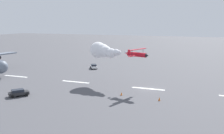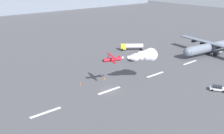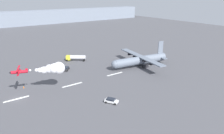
% 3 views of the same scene
% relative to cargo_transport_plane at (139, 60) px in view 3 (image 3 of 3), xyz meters
% --- Properties ---
extents(ground_plane, '(440.00, 440.00, 0.00)m').
position_rel_cargo_transport_plane_xyz_m(ground_plane, '(-54.29, -1.18, -3.29)').
color(ground_plane, '#4C4C51').
rests_on(ground_plane, ground).
extents(runway_stripe_4, '(8.00, 0.90, 0.01)m').
position_rel_cargo_transport_plane_xyz_m(runway_stripe_4, '(-54.29, -1.18, -3.29)').
color(runway_stripe_4, white).
rests_on(runway_stripe_4, ground).
extents(runway_stripe_5, '(8.00, 0.90, 0.01)m').
position_rel_cargo_transport_plane_xyz_m(runway_stripe_5, '(-34.46, -1.18, -3.29)').
color(runway_stripe_5, white).
rests_on(runway_stripe_5, ground).
extents(runway_stripe_6, '(8.00, 0.90, 0.01)m').
position_rel_cargo_transport_plane_xyz_m(runway_stripe_6, '(-14.63, -1.18, -3.29)').
color(runway_stripe_6, white).
rests_on(runway_stripe_6, ground).
extents(runway_stripe_7, '(8.00, 0.90, 0.01)m').
position_rel_cargo_transport_plane_xyz_m(runway_stripe_7, '(5.20, -1.18, -3.29)').
color(runway_stripe_7, white).
rests_on(runway_stripe_7, ground).
extents(cargo_transport_plane, '(28.67, 31.90, 11.05)m').
position_rel_cargo_transport_plane_xyz_m(cargo_transport_plane, '(0.00, 0.00, 0.00)').
color(cargo_transport_plane, slate).
rests_on(cargo_transport_plane, ground).
extents(stunt_biplane_red, '(17.06, 9.53, 4.21)m').
position_rel_cargo_transport_plane_xyz_m(stunt_biplane_red, '(-41.96, -2.81, 5.19)').
color(stunt_biplane_red, red).
extents(fuel_tanker_truck, '(9.33, 7.99, 2.90)m').
position_rel_cargo_transport_plane_xyz_m(fuel_tanker_truck, '(-19.90, 25.76, -1.54)').
color(fuel_tanker_truck, yellow).
rests_on(fuel_tanker_truck, ground).
extents(followme_car_yellow, '(3.80, 4.54, 1.52)m').
position_rel_cargo_transport_plane_xyz_m(followme_car_yellow, '(-30.42, -21.06, -2.48)').
color(followme_car_yellow, white).
rests_on(followme_car_yellow, ground).
extents(airport_staff_sedan, '(4.05, 4.36, 1.52)m').
position_rel_cargo_transport_plane_xyz_m(airport_staff_sedan, '(-29.63, 15.33, -2.48)').
color(airport_staff_sedan, '#262628').
rests_on(airport_staff_sedan, ground).
extents(traffic_cone_far, '(0.44, 0.44, 0.75)m').
position_rel_cargo_transport_plane_xyz_m(traffic_cone_far, '(-50.14, 6.53, -2.92)').
color(traffic_cone_far, orange).
rests_on(traffic_cone_far, ground).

